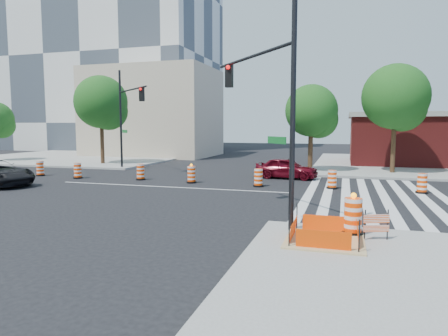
{
  "coord_description": "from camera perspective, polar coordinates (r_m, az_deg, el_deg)",
  "views": [
    {
      "loc": [
        9.47,
        -20.52,
        3.44
      ],
      "look_at": [
        3.84,
        -1.94,
        1.4
      ],
      "focal_mm": 32.0,
      "sensor_mm": 36.0,
      "label": 1
    }
  ],
  "objects": [
    {
      "name": "median_drum_0",
      "position": [
        30.48,
        -24.78,
        -0.13
      ],
      "size": [
        0.6,
        0.6,
        1.02
      ],
      "color": "black",
      "rests_on": "ground"
    },
    {
      "name": "median_drum_6",
      "position": [
        22.84,
        26.44,
        -2.08
      ],
      "size": [
        0.6,
        0.6,
        1.02
      ],
      "color": "black",
      "rests_on": "ground"
    },
    {
      "name": "sidewalk_nw",
      "position": [
        47.43,
        -18.6,
        1.62
      ],
      "size": [
        22.0,
        22.0,
        0.15
      ],
      "primitive_type": "cube",
      "color": "gray",
      "rests_on": "ground"
    },
    {
      "name": "median_drum_5",
      "position": [
        22.77,
        15.18,
        -1.68
      ],
      "size": [
        0.6,
        0.6,
        1.02
      ],
      "color": "black",
      "rests_on": "ground"
    },
    {
      "name": "brick_storefront",
      "position": [
        39.47,
        29.39,
        3.6
      ],
      "size": [
        16.5,
        8.5,
        4.6
      ],
      "color": "maroon",
      "rests_on": "ground"
    },
    {
      "name": "tree_north_c",
      "position": [
        30.11,
        12.45,
        7.58
      ],
      "size": [
        3.84,
        3.81,
        6.48
      ],
      "color": "#382314",
      "rests_on": "ground"
    },
    {
      "name": "crosswalk_east",
      "position": [
        20.86,
        20.73,
        -3.87
      ],
      "size": [
        6.75,
        13.5,
        0.01
      ],
      "color": "silver",
      "rests_on": "ground"
    },
    {
      "name": "tree_north_b",
      "position": [
        37.08,
        -17.07,
        8.58
      ],
      "size": [
        4.62,
        4.62,
        7.86
      ],
      "color": "#382314",
      "rests_on": "ground"
    },
    {
      "name": "lane_centerline",
      "position": [
        22.86,
        -7.84,
        -2.7
      ],
      "size": [
        14.0,
        0.12,
        0.01
      ],
      "primitive_type": "cube",
      "color": "silver",
      "rests_on": "ground"
    },
    {
      "name": "ground",
      "position": [
        22.86,
        -7.84,
        -2.71
      ],
      "size": [
        120.0,
        120.0,
        0.0
      ],
      "primitive_type": "plane",
      "color": "black",
      "rests_on": "ground"
    },
    {
      "name": "signal_pole_se",
      "position": [
        14.06,
        6.27,
        10.82
      ],
      "size": [
        3.8,
        4.42,
        7.54
      ],
      "rotation": [
        0.0,
        0.0,
        2.28
      ],
      "color": "black",
      "rests_on": "ground"
    },
    {
      "name": "sidewalk_ne",
      "position": [
        39.6,
        29.22,
        0.36
      ],
      "size": [
        22.0,
        22.0,
        0.15
      ],
      "primitive_type": "cube",
      "color": "gray",
      "rests_on": "ground"
    },
    {
      "name": "median_drum_3",
      "position": [
        24.28,
        -4.68,
        -1.0
      ],
      "size": [
        0.6,
        0.6,
        1.18
      ],
      "color": "black",
      "rests_on": "ground"
    },
    {
      "name": "pit_drum",
      "position": [
        12.8,
        17.93,
        -6.72
      ],
      "size": [
        0.66,
        0.66,
        1.29
      ],
      "color": "black",
      "rests_on": "ground"
    },
    {
      "name": "red_coupe",
      "position": [
        26.57,
        8.94,
        -0.01
      ],
      "size": [
        4.22,
        2.05,
        1.39
      ],
      "primitive_type": "imported",
      "rotation": [
        0.0,
        0.0,
        1.47
      ],
      "color": "#530712",
      "rests_on": "ground"
    },
    {
      "name": "tree_north_d",
      "position": [
        30.88,
        23.35,
        8.84
      ],
      "size": [
        4.58,
        4.58,
        7.79
      ],
      "color": "#382314",
      "rests_on": "ground"
    },
    {
      "name": "beige_midrise",
      "position": [
        47.66,
        -10.03,
        7.78
      ],
      "size": [
        14.0,
        10.0,
        10.0
      ],
      "primitive_type": "cube",
      "color": "#C2AC94",
      "rests_on": "ground"
    },
    {
      "name": "median_drum_1",
      "position": [
        28.02,
        -20.17,
        -0.44
      ],
      "size": [
        0.6,
        0.6,
        1.02
      ],
      "color": "black",
      "rests_on": "ground"
    },
    {
      "name": "median_drum_4",
      "position": [
        22.82,
        4.93,
        -1.48
      ],
      "size": [
        0.6,
        0.6,
        1.02
      ],
      "color": "black",
      "rests_on": "ground"
    },
    {
      "name": "median_drum_2",
      "position": [
        26.13,
        -11.83,
        -0.64
      ],
      "size": [
        0.6,
        0.6,
        1.02
      ],
      "color": "black",
      "rests_on": "ground"
    },
    {
      "name": "excavation_pit",
      "position": [
        11.97,
        14.18,
        -9.78
      ],
      "size": [
        2.2,
        2.2,
        0.9
      ],
      "color": "tan",
      "rests_on": "ground"
    },
    {
      "name": "signal_pole_nw",
      "position": [
        31.71,
        -13.71,
        8.16
      ],
      "size": [
        4.46,
        3.95,
        7.7
      ],
      "rotation": [
        0.0,
        0.0,
        -0.72
      ],
      "color": "black",
      "rests_on": "ground"
    },
    {
      "name": "barricade",
      "position": [
        12.46,
        20.94,
        -7.39
      ],
      "size": [
        0.72,
        0.3,
        0.89
      ],
      "rotation": [
        0.0,
        0.0,
        0.36
      ],
      "color": "#FF4405",
      "rests_on": "ground"
    }
  ]
}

